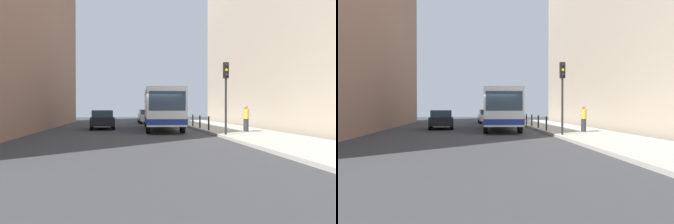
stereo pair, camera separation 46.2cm
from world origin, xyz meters
TOP-DOWN VIEW (x-y plane):
  - ground_plane at (0.00, 0.00)m, footprint 80.00×80.00m
  - sidewalk at (5.40, 0.00)m, footprint 4.40×40.00m
  - building_right at (11.50, 4.00)m, footprint 7.00×32.00m
  - bus at (0.65, 4.54)m, footprint 2.98×11.12m
  - car_beside_bus at (-3.96, 5.80)m, footprint 2.12×4.52m
  - car_behind_bus at (0.17, 14.72)m, footprint 1.97×4.45m
  - traffic_light at (3.55, -2.91)m, footprint 0.28×0.33m
  - bollard_near at (3.45, 0.77)m, footprint 0.11×0.11m
  - bollard_mid at (3.45, 3.53)m, footprint 0.11×0.11m
  - bollard_far at (3.45, 6.30)m, footprint 0.11×0.11m
  - bollard_farthest at (3.45, 9.06)m, footprint 0.11×0.11m
  - pedestrian_near_signal at (5.55, -0.64)m, footprint 0.38×0.38m

SIDE VIEW (x-z plane):
  - ground_plane at x=0.00m, z-range 0.00..0.00m
  - sidewalk at x=5.40m, z-range 0.00..0.15m
  - bollard_near at x=3.45m, z-range 0.15..1.10m
  - bollard_mid at x=3.45m, z-range 0.15..1.10m
  - bollard_far at x=3.45m, z-range 0.15..1.10m
  - bollard_farthest at x=3.45m, z-range 0.15..1.10m
  - car_beside_bus at x=-3.96m, z-range 0.04..1.52m
  - car_behind_bus at x=0.17m, z-range 0.04..1.52m
  - pedestrian_near_signal at x=5.55m, z-range 0.15..1.82m
  - bus at x=0.65m, z-range 0.23..3.23m
  - traffic_light at x=3.55m, z-range 0.96..5.06m
  - building_right at x=11.50m, z-range 0.00..16.06m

